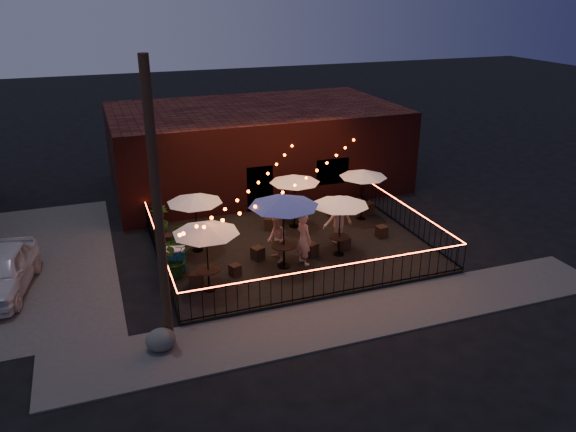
# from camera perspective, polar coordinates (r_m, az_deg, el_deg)

# --- Properties ---
(ground) EXTENTS (110.00, 110.00, 0.00)m
(ground) POSITION_cam_1_polar(r_m,az_deg,el_deg) (20.16, 2.30, -5.69)
(ground) COLOR black
(ground) RESTS_ON ground
(patio) EXTENTS (10.00, 8.00, 0.15)m
(patio) POSITION_cam_1_polar(r_m,az_deg,el_deg) (21.80, 0.33, -3.22)
(patio) COLOR black
(patio) RESTS_ON ground
(sidewalk) EXTENTS (18.00, 2.50, 0.05)m
(sidewalk) POSITION_cam_1_polar(r_m,az_deg,el_deg) (17.59, 6.34, -10.23)
(sidewalk) COLOR #43413D
(sidewalk) RESTS_ON ground
(brick_building) EXTENTS (14.00, 8.00, 4.00)m
(brick_building) POSITION_cam_1_polar(r_m,az_deg,el_deg) (28.58, -3.34, 7.04)
(brick_building) COLOR black
(brick_building) RESTS_ON ground
(utility_pole) EXTENTS (0.26, 0.26, 8.00)m
(utility_pole) POSITION_cam_1_polar(r_m,az_deg,el_deg) (14.96, -13.09, 0.39)
(utility_pole) COLOR #322114
(utility_pole) RESTS_ON ground
(fence_front) EXTENTS (10.00, 0.04, 1.04)m
(fence_front) POSITION_cam_1_polar(r_m,az_deg,el_deg) (18.23, 4.70, -6.58)
(fence_front) COLOR black
(fence_front) RESTS_ON patio
(fence_left) EXTENTS (0.04, 8.00, 1.04)m
(fence_left) POSITION_cam_1_polar(r_m,az_deg,el_deg) (20.52, -12.91, -3.68)
(fence_left) COLOR black
(fence_left) RESTS_ON patio
(fence_right) EXTENTS (0.04, 8.00, 1.04)m
(fence_right) POSITION_cam_1_polar(r_m,az_deg,el_deg) (23.61, 11.80, -0.10)
(fence_right) COLOR black
(fence_right) RESTS_ON patio
(festoon_lights) EXTENTS (10.02, 8.72, 1.32)m
(festoon_lights) POSITION_cam_1_polar(r_m,az_deg,el_deg) (20.29, -2.04, 2.28)
(festoon_lights) COLOR #E84007
(festoon_lights) RESTS_ON ground
(cafe_table_0) EXTENTS (2.86, 2.86, 2.39)m
(cafe_table_0) POSITION_cam_1_polar(r_m,az_deg,el_deg) (17.93, -8.36, -1.32)
(cafe_table_0) COLOR black
(cafe_table_0) RESTS_ON patio
(cafe_table_1) EXTENTS (2.71, 2.71, 2.28)m
(cafe_table_1) POSITION_cam_1_polar(r_m,az_deg,el_deg) (20.87, -9.47, 1.71)
(cafe_table_1) COLOR black
(cafe_table_1) RESTS_ON patio
(cafe_table_2) EXTENTS (2.85, 2.85, 2.72)m
(cafe_table_2) POSITION_cam_1_polar(r_m,az_deg,el_deg) (19.20, -0.44, 1.47)
(cafe_table_2) COLOR black
(cafe_table_2) RESTS_ON patio
(cafe_table_3) EXTENTS (2.53, 2.53, 2.28)m
(cafe_table_3) POSITION_cam_1_polar(r_m,az_deg,el_deg) (22.78, 0.69, 3.75)
(cafe_table_3) COLOR black
(cafe_table_3) RESTS_ON patio
(cafe_table_4) EXTENTS (2.26, 2.26, 2.30)m
(cafe_table_4) POSITION_cam_1_polar(r_m,az_deg,el_deg) (20.35, 5.36, 1.46)
(cafe_table_4) COLOR black
(cafe_table_4) RESTS_ON patio
(cafe_table_5) EXTENTS (2.44, 2.44, 2.23)m
(cafe_table_5) POSITION_cam_1_polar(r_m,az_deg,el_deg) (23.82, 7.65, 4.27)
(cafe_table_5) COLOR black
(cafe_table_5) RESTS_ON patio
(bistro_chair_0) EXTENTS (0.55, 0.55, 0.49)m
(bistro_chair_0) POSITION_cam_1_polar(r_m,az_deg,el_deg) (19.06, -9.31, -6.39)
(bistro_chair_0) COLOR black
(bistro_chair_0) RESTS_ON patio
(bistro_chair_1) EXTENTS (0.43, 0.43, 0.40)m
(bistro_chair_1) POSITION_cam_1_polar(r_m,az_deg,el_deg) (19.59, -5.40, -5.49)
(bistro_chair_1) COLOR black
(bistro_chair_1) RESTS_ON patio
(bistro_chair_2) EXTENTS (0.53, 0.53, 0.51)m
(bistro_chair_2) POSITION_cam_1_polar(r_m,az_deg,el_deg) (22.04, -11.82, -2.48)
(bistro_chair_2) COLOR black
(bistro_chair_2) RESTS_ON patio
(bistro_chair_3) EXTENTS (0.43, 0.43, 0.43)m
(bistro_chair_3) POSITION_cam_1_polar(r_m,az_deg,el_deg) (22.36, -8.37, -1.98)
(bistro_chair_3) COLOR black
(bistro_chair_3) RESTS_ON patio
(bistro_chair_4) EXTENTS (0.52, 0.52, 0.47)m
(bistro_chair_4) POSITION_cam_1_polar(r_m,az_deg,el_deg) (20.64, -3.09, -3.81)
(bistro_chair_4) COLOR black
(bistro_chair_4) RESTS_ON patio
(bistro_chair_5) EXTENTS (0.57, 0.57, 0.51)m
(bistro_chair_5) POSITION_cam_1_polar(r_m,az_deg,el_deg) (20.87, 2.33, -3.43)
(bistro_chair_5) COLOR black
(bistro_chair_5) RESTS_ON patio
(bistro_chair_6) EXTENTS (0.56, 0.56, 0.51)m
(bistro_chair_6) POSITION_cam_1_polar(r_m,az_deg,el_deg) (23.14, -1.84, -0.78)
(bistro_chair_6) COLOR black
(bistro_chair_6) RESTS_ON patio
(bistro_chair_7) EXTENTS (0.46, 0.46, 0.48)m
(bistro_chair_7) POSITION_cam_1_polar(r_m,az_deg,el_deg) (23.95, 0.21, -0.00)
(bistro_chair_7) COLOR black
(bistro_chair_7) RESTS_ON patio
(bistro_chair_8) EXTENTS (0.45, 0.45, 0.45)m
(bistro_chair_8) POSITION_cam_1_polar(r_m,az_deg,el_deg) (21.56, 5.70, -2.75)
(bistro_chair_8) COLOR black
(bistro_chair_8) RESTS_ON patio
(bistro_chair_9) EXTENTS (0.43, 0.43, 0.46)m
(bistro_chair_9) POSITION_cam_1_polar(r_m,az_deg,el_deg) (22.74, 9.48, -1.58)
(bistro_chair_9) COLOR black
(bistro_chair_9) RESTS_ON patio
(bistro_chair_10) EXTENTS (0.48, 0.48, 0.51)m
(bistro_chair_10) POSITION_cam_1_polar(r_m,az_deg,el_deg) (24.68, 4.49, 0.65)
(bistro_chair_10) COLOR black
(bistro_chair_10) RESTS_ON patio
(bistro_chair_11) EXTENTS (0.48, 0.48, 0.51)m
(bistro_chair_11) POSITION_cam_1_polar(r_m,az_deg,el_deg) (25.01, 8.12, 0.79)
(bistro_chair_11) COLOR black
(bistro_chair_11) RESTS_ON patio
(patron_a) EXTENTS (0.65, 0.81, 1.93)m
(patron_a) POSITION_cam_1_polar(r_m,az_deg,el_deg) (19.99, 1.61, -2.37)
(patron_a) COLOR #D6B38F
(patron_a) RESTS_ON patio
(patron_b) EXTENTS (0.66, 0.84, 1.71)m
(patron_b) POSITION_cam_1_polar(r_m,az_deg,el_deg) (20.26, -1.11, -2.38)
(patron_b) COLOR tan
(patron_b) RESTS_ON patio
(patron_c) EXTENTS (1.29, 0.81, 1.92)m
(patron_c) POSITION_cam_1_polar(r_m,az_deg,el_deg) (21.82, 5.10, -0.32)
(patron_c) COLOR tan
(patron_c) RESTS_ON patio
(potted_shrub_a) EXTENTS (1.35, 1.24, 1.28)m
(potted_shrub_a) POSITION_cam_1_polar(r_m,az_deg,el_deg) (19.68, -11.42, -4.28)
(potted_shrub_a) COLOR #0E350A
(potted_shrub_a) RESTS_ON patio
(potted_shrub_b) EXTENTS (0.90, 0.78, 1.44)m
(potted_shrub_b) POSITION_cam_1_polar(r_m,az_deg,el_deg) (20.83, -11.29, -2.52)
(potted_shrub_b) COLOR #13340F
(potted_shrub_b) RESTS_ON patio
(potted_shrub_c) EXTENTS (0.87, 0.87, 1.25)m
(potted_shrub_c) POSITION_cam_1_polar(r_m,az_deg,el_deg) (23.10, -12.92, -0.41)
(potted_shrub_c) COLOR #133510
(potted_shrub_c) RESTS_ON patio
(cooler) EXTENTS (0.72, 0.58, 0.85)m
(cooler) POSITION_cam_1_polar(r_m,az_deg,el_deg) (20.12, -11.27, -4.34)
(cooler) COLOR #104C9F
(cooler) RESTS_ON patio
(boulder) EXTENTS (0.97, 0.86, 0.68)m
(boulder) POSITION_cam_1_polar(r_m,az_deg,el_deg) (16.34, -12.80, -12.17)
(boulder) COLOR #4C4C47
(boulder) RESTS_ON ground
(car_white) EXTENTS (2.47, 4.58, 1.48)m
(car_white) POSITION_cam_1_polar(r_m,az_deg,el_deg) (20.84, -27.14, -5.06)
(car_white) COLOR silver
(car_white) RESTS_ON ground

